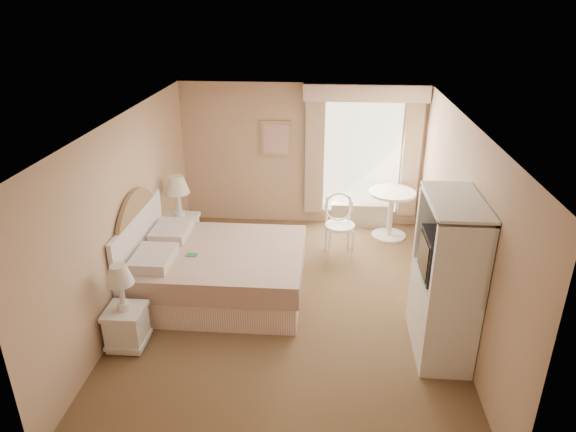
# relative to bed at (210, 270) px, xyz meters

# --- Properties ---
(room) EXTENTS (4.21, 5.51, 2.51)m
(room) POSITION_rel_bed_xyz_m (1.11, -0.15, 0.86)
(room) COLOR brown
(room) RESTS_ON ground
(window) EXTENTS (2.05, 0.22, 2.51)m
(window) POSITION_rel_bed_xyz_m (2.16, 2.51, 0.95)
(window) COLOR white
(window) RESTS_ON room
(framed_art) EXTENTS (0.52, 0.04, 0.62)m
(framed_art) POSITION_rel_bed_xyz_m (0.66, 2.57, 1.16)
(framed_art) COLOR tan
(framed_art) RESTS_ON room
(bed) EXTENTS (2.33, 1.83, 1.62)m
(bed) POSITION_rel_bed_xyz_m (0.00, 0.00, 0.00)
(bed) COLOR #DEA190
(bed) RESTS_ON room
(nightstand_near) EXTENTS (0.44, 0.44, 1.07)m
(nightstand_near) POSITION_rel_bed_xyz_m (-0.73, -1.20, 0.02)
(nightstand_near) COLOR white
(nightstand_near) RESTS_ON room
(nightstand_far) EXTENTS (0.53, 0.53, 1.28)m
(nightstand_far) POSITION_rel_bed_xyz_m (-0.73, 1.22, 0.09)
(nightstand_far) COLOR white
(nightstand_far) RESTS_ON room
(round_table) EXTENTS (0.78, 0.78, 0.83)m
(round_table) POSITION_rel_bed_xyz_m (2.66, 2.07, 0.16)
(round_table) COLOR white
(round_table) RESTS_ON room
(cafe_chair) EXTENTS (0.54, 0.54, 0.99)m
(cafe_chair) POSITION_rel_bed_xyz_m (1.78, 1.42, 0.18)
(cafe_chair) COLOR white
(cafe_chair) RESTS_ON room
(armoire) EXTENTS (0.57, 1.13, 1.89)m
(armoire) POSITION_rel_bed_xyz_m (2.92, -0.93, 0.39)
(armoire) COLOR white
(armoire) RESTS_ON room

